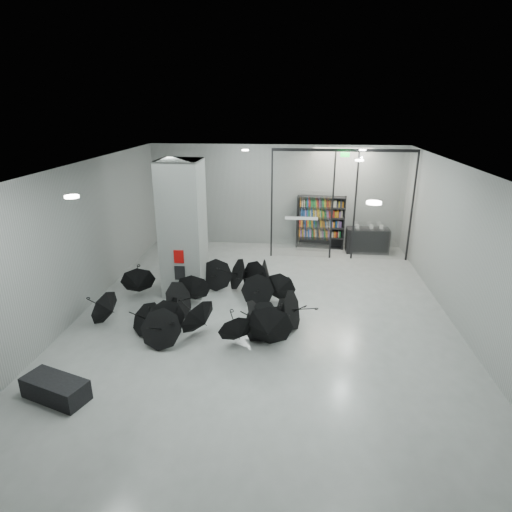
# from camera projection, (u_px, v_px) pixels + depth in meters

# --- Properties ---
(room) EXTENTS (14.00, 14.02, 4.01)m
(room) POSITION_uv_depth(u_px,v_px,m) (263.00, 220.00, 10.10)
(room) COLOR gray
(room) RESTS_ON ground
(column) EXTENTS (1.20, 1.20, 4.00)m
(column) POSITION_uv_depth(u_px,v_px,m) (183.00, 229.00, 12.48)
(column) COLOR slate
(column) RESTS_ON ground
(fire_cabinet) EXTENTS (0.28, 0.04, 0.38)m
(fire_cabinet) POSITION_uv_depth(u_px,v_px,m) (179.00, 257.00, 12.11)
(fire_cabinet) COLOR #A50A07
(fire_cabinet) RESTS_ON column
(info_panel) EXTENTS (0.30, 0.03, 0.42)m
(info_panel) POSITION_uv_depth(u_px,v_px,m) (180.00, 273.00, 12.28)
(info_panel) COLOR black
(info_panel) RESTS_ON column
(exit_sign) EXTENTS (0.30, 0.06, 0.15)m
(exit_sign) POSITION_uv_depth(u_px,v_px,m) (345.00, 155.00, 14.53)
(exit_sign) COLOR #0CE533
(exit_sign) RESTS_ON room
(glass_partition) EXTENTS (5.06, 0.08, 4.00)m
(glass_partition) POSITION_uv_depth(u_px,v_px,m) (341.00, 201.00, 15.27)
(glass_partition) COLOR silver
(glass_partition) RESTS_ON ground
(bench) EXTENTS (1.43, 0.96, 0.42)m
(bench) POSITION_uv_depth(u_px,v_px,m) (56.00, 389.00, 8.29)
(bench) COLOR black
(bench) RESTS_ON ground
(bookshelf) EXTENTS (1.92, 0.60, 2.07)m
(bookshelf) POSITION_uv_depth(u_px,v_px,m) (321.00, 222.00, 16.88)
(bookshelf) COLOR black
(bookshelf) RESTS_ON ground
(shop_counter) EXTENTS (1.60, 0.65, 0.96)m
(shop_counter) POSITION_uv_depth(u_px,v_px,m) (367.00, 240.00, 16.46)
(shop_counter) COLOR black
(shop_counter) RESTS_ON ground
(umbrella_cluster) EXTENTS (5.70, 4.69, 1.27)m
(umbrella_cluster) POSITION_uv_depth(u_px,v_px,m) (223.00, 308.00, 11.37)
(umbrella_cluster) COLOR black
(umbrella_cluster) RESTS_ON ground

